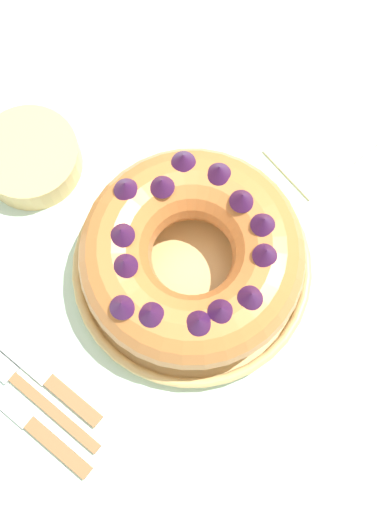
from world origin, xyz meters
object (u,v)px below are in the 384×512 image
Objects in this scene: fork at (29,391)px; cake_knife at (50,381)px; napkin at (322,147)px; bundt_cake at (192,256)px; side_bowl at (30,158)px; serving_dish at (192,268)px; serving_knife at (31,424)px.

fork is 1.07× the size of cake_knife.
napkin is (0.46, -0.08, -0.00)m from fork.
side_bowl is at bearing 93.96° from bundt_cake.
side_bowl is (0.21, 0.19, 0.02)m from fork.
napkin is at bearing -47.35° from side_bowl.
bundt_cake is (-0.00, 0.00, 0.06)m from serving_dish.
bundt_cake reaches higher than napkin.
cake_knife is (0.02, -0.01, -0.00)m from fork.
bundt_cake is 0.25m from fork.
side_bowl is 1.00× the size of napkin.
fork is at bearing 166.13° from serving_dish.
bundt_cake is 1.29× the size of serving_knife.
serving_knife reaches higher than fork.
serving_knife is at bearing -132.30° from fork.
serving_dish reaches higher than napkin.
fork is 1.46× the size of napkin.
napkin is (0.49, -0.06, -0.00)m from serving_knife.
napkin is at bearing -3.20° from serving_knife.
side_bowl is at bearing 45.19° from serving_knife.
fork is 0.91× the size of serving_knife.
serving_knife is (-0.26, 0.03, -0.06)m from bundt_cake.
serving_dish reaches higher than fork.
serving_dish is 0.24m from side_bowl.
napkin is at bearing -9.57° from cake_knife.
side_bowl is (0.24, 0.22, 0.02)m from serving_knife.
serving_dish is 0.21m from cake_knife.
serving_dish is 1.43× the size of serving_knife.
serving_knife is at bearing 173.59° from serving_dish.
serving_dish is 1.57× the size of fork.
napkin is at bearing -6.47° from serving_dish.
napkin is (0.44, -0.07, -0.00)m from cake_knife.
serving_dish is 1.11× the size of bundt_cake.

